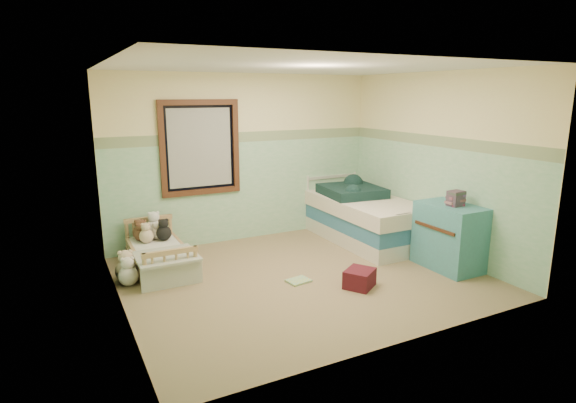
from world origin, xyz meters
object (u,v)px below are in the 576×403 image
red_pillow (360,278)px  plush_floor_tan (126,271)px  twin_bed_frame (364,234)px  floor_book (298,281)px  dresser (449,237)px  toddler_bed_frame (160,263)px  plush_floor_cream (128,276)px

red_pillow → plush_floor_tan: bearing=149.1°
twin_bed_frame → floor_book: bearing=-150.1°
twin_bed_frame → dresser: (0.28, -1.42, 0.31)m
toddler_bed_frame → red_pillow: 2.55m
twin_bed_frame → plush_floor_tan: bearing=179.9°
floor_book → toddler_bed_frame: bearing=130.7°
toddler_bed_frame → floor_book: 1.83m
dresser → floor_book: bearing=166.8°
plush_floor_cream → plush_floor_tan: (0.00, 0.14, 0.01)m
plush_floor_tan → dresser: size_ratio=0.31×
dresser → floor_book: (-1.95, 0.46, -0.41)m
twin_bed_frame → floor_book: 1.93m
toddler_bed_frame → dresser: size_ratio=1.56×
dresser → plush_floor_tan: bearing=159.3°
red_pillow → plush_floor_cream: bearing=151.8°
toddler_bed_frame → floor_book: (1.39, -1.19, -0.07)m
red_pillow → twin_bed_frame: bearing=52.0°
dresser → floor_book: size_ratio=3.13×
twin_bed_frame → red_pillow: twin_bed_frame is taller
plush_floor_cream → red_pillow: (2.39, -1.28, -0.01)m
dresser → floor_book: 2.04m
toddler_bed_frame → dresser: 3.73m
plush_floor_tan → dresser: 4.05m
toddler_bed_frame → twin_bed_frame: size_ratio=0.66×
toddler_bed_frame → plush_floor_tan: bearing=-154.0°
dresser → toddler_bed_frame: bearing=153.7°
plush_floor_cream → dresser: dresser is taller
toddler_bed_frame → red_pillow: red_pillow is taller
dresser → red_pillow: (-1.39, -0.00, -0.31)m
toddler_bed_frame → floor_book: bearing=-40.6°
plush_floor_tan → twin_bed_frame: bearing=-0.1°
toddler_bed_frame → twin_bed_frame: twin_bed_frame is taller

